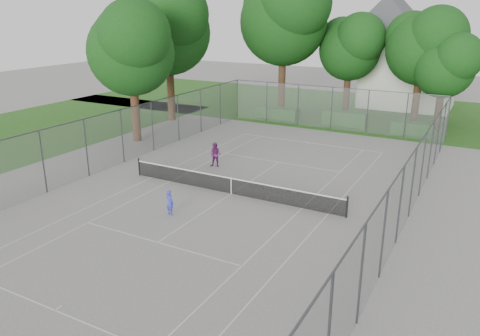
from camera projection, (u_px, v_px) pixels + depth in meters
The scene contains 17 objects.
ground at pixel (231, 194), 25.44m from camera, with size 120.00×120.00×0.00m, color slate.
grass_far at pixel (359, 110), 47.08m from camera, with size 60.00×20.00×0.00m, color #214C15.
court_markings at pixel (231, 194), 25.44m from camera, with size 11.03×23.83×0.01m.
tennis_net at pixel (231, 185), 25.28m from camera, with size 12.87×0.10×1.10m.
perimeter_fence at pixel (231, 162), 24.86m from camera, with size 18.08×34.08×3.52m.
tree_far_left at pixel (284, 14), 43.02m from camera, with size 9.29×8.48×13.35m.
tree_far_midleft at pixel (351, 45), 43.44m from camera, with size 6.55×5.98×9.42m.
tree_far_midright at pixel (424, 44), 39.34m from camera, with size 6.94×6.33×9.97m.
tree_far_right at pixel (446, 63), 37.55m from camera, with size 5.54×5.06×7.96m.
tree_side_back at pixel (168, 25), 40.05m from camera, with size 8.41×7.68×12.09m.
tree_side_front at pixel (131, 45), 33.57m from camera, with size 7.24×6.61×10.40m.
hedge_left at pixel (277, 113), 43.20m from camera, with size 4.04×1.21×1.01m, color #1D4D18.
hedge_mid at pixel (345, 119), 40.53m from camera, with size 3.82×1.09×1.20m, color #1D4D18.
hedge_right at pixel (412, 128), 37.62m from camera, with size 3.23×1.18×0.97m, color #1D4D18.
house at pixel (410, 64), 47.31m from camera, with size 8.76×6.79×10.91m.
girl_player at pixel (170, 202), 22.69m from camera, with size 0.47×0.31×1.28m, color #363ACB.
woman_player at pixel (215, 155), 29.64m from camera, with size 0.77×0.60×1.59m, color #672264.
Camera 1 is at (11.74, -20.54, 9.46)m, focal length 35.00 mm.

